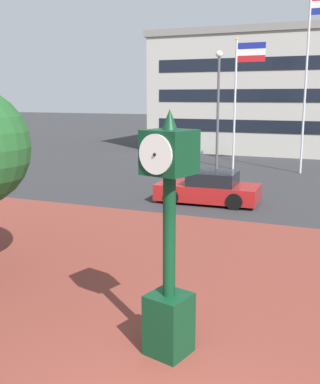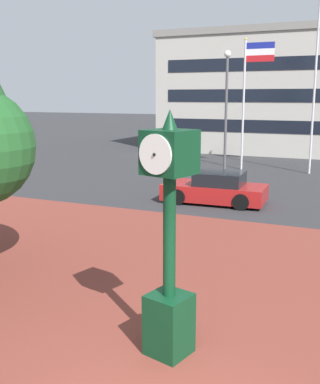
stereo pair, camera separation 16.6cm
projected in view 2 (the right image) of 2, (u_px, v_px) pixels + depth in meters
name	position (u px, v px, depth m)	size (l,w,h in m)	color
plaza_brick_paving	(232.00, 324.00, 8.86)	(44.00, 14.89, 0.01)	brown
street_clock	(169.00, 247.00, 7.51)	(0.84, 0.88, 4.08)	#0C381E
car_street_mid	(216.00, 189.00, 18.87)	(4.17, 2.12, 1.28)	maroon
flagpole_primary	(248.00, 91.00, 26.64)	(1.71, 0.14, 7.49)	silver
flagpole_secondary	(320.00, 66.00, 24.86)	(1.80, 0.14, 9.77)	silver
civic_building	(307.00, 92.00, 36.90)	(21.55, 11.95, 9.12)	#B2ADA3
street_lamp_post	(226.00, 101.00, 24.61)	(0.36, 0.36, 6.60)	#4C4C51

